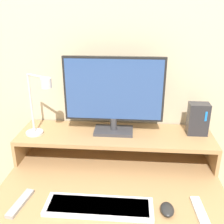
% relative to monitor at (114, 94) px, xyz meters
% --- Properties ---
extents(wall_back, '(6.00, 0.05, 2.50)m').
position_rel_monitor_xyz_m(wall_back, '(0.01, 0.17, 0.09)').
color(wall_back, beige).
rests_on(wall_back, ground_plane).
extents(desk, '(1.10, 0.73, 0.78)m').
position_rel_monitor_xyz_m(desk, '(0.01, -0.23, -0.62)').
color(desk, '#A87F51').
rests_on(desk, ground_plane).
extents(monitor_shelf, '(1.10, 0.31, 0.15)m').
position_rel_monitor_xyz_m(monitor_shelf, '(0.01, -0.02, -0.26)').
color(monitor_shelf, '#A87F51').
rests_on(monitor_shelf, desk).
extents(monitor, '(0.55, 0.13, 0.43)m').
position_rel_monitor_xyz_m(monitor, '(0.00, 0.00, 0.00)').
color(monitor, '#38383D').
rests_on(monitor, monitor_shelf).
extents(desk_lamp, '(0.19, 0.15, 0.35)m').
position_rel_monitor_xyz_m(desk_lamp, '(-0.39, -0.09, -0.04)').
color(desk_lamp, silver).
rests_on(desk_lamp, monitor_shelf).
extents(router_dock, '(0.11, 0.08, 0.18)m').
position_rel_monitor_xyz_m(router_dock, '(0.47, 0.02, -0.14)').
color(router_dock, '#28282D').
rests_on(router_dock, monitor_shelf).
extents(keyboard, '(0.47, 0.14, 0.02)m').
position_rel_monitor_xyz_m(keyboard, '(-0.03, -0.45, -0.37)').
color(keyboard, silver).
rests_on(keyboard, desk).
extents(mouse, '(0.06, 0.09, 0.03)m').
position_rel_monitor_xyz_m(mouse, '(0.26, -0.45, -0.37)').
color(mouse, black).
rests_on(mouse, desk).
extents(remote_control, '(0.07, 0.18, 0.02)m').
position_rel_monitor_xyz_m(remote_control, '(-0.38, -0.46, -0.38)').
color(remote_control, '#99999E').
rests_on(remote_control, desk).
extents(remote_secondary, '(0.05, 0.19, 0.02)m').
position_rel_monitor_xyz_m(remote_secondary, '(0.40, -0.45, -0.38)').
color(remote_secondary, white).
rests_on(remote_secondary, desk).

